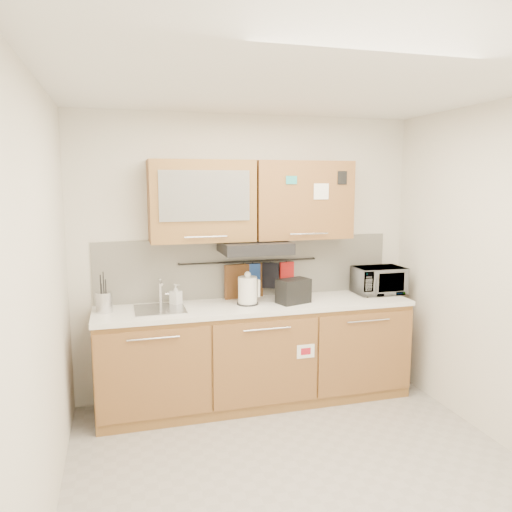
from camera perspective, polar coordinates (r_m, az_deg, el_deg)
floor at (r=3.77m, az=5.41°, el=-23.50°), size 3.20×3.20×0.00m
ceiling at (r=3.26m, az=6.09°, el=19.12°), size 3.20×3.20×0.00m
wall_back at (r=4.68m, az=-0.94°, el=-0.05°), size 3.20×0.00×3.20m
wall_left at (r=3.09m, az=-23.25°, el=-5.26°), size 0.00×3.00×3.00m
wall_right at (r=4.13m, az=26.92°, el=-2.16°), size 0.00×3.00×3.00m
base_cabinet at (r=4.62m, az=0.07°, el=-11.66°), size 2.80×0.64×0.88m
countertop at (r=4.47m, az=0.08°, el=-5.71°), size 2.82×0.62×0.04m
backsplash at (r=4.69m, az=-0.90°, el=-1.28°), size 2.80×0.02×0.56m
upper_cabinets at (r=4.46m, az=-0.44°, el=6.37°), size 1.82×0.37×0.70m
range_hood at (r=4.43m, az=-0.13°, el=1.02°), size 0.60×0.46×0.10m
sink at (r=4.33m, az=-10.91°, el=-5.98°), size 0.42×0.40×0.26m
utensil_rail at (r=4.64m, az=-0.78°, el=-0.63°), size 1.30×0.02×0.02m
utensil_crock at (r=4.34m, az=-16.95°, el=-5.05°), size 0.16×0.16×0.34m
kettle at (r=4.41m, az=-0.95°, el=-4.04°), size 0.22×0.20×0.30m
toaster at (r=4.47m, az=4.30°, el=-3.99°), size 0.33×0.25×0.22m
microwave at (r=4.98m, az=13.85°, el=-2.72°), size 0.47×0.32×0.26m
soap_bottle at (r=4.46m, az=-9.15°, el=-4.37°), size 0.12×0.12×0.18m
cutting_board at (r=4.66m, az=-1.38°, el=-3.75°), size 0.38×0.08×0.46m
oven_mitt at (r=4.66m, az=-0.33°, el=-2.22°), size 0.14×0.07×0.22m
dark_pouch at (r=4.71m, az=1.67°, el=-2.24°), size 0.16×0.09×0.24m
pot_holder at (r=4.75m, az=3.54°, el=-1.76°), size 0.15×0.04×0.18m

